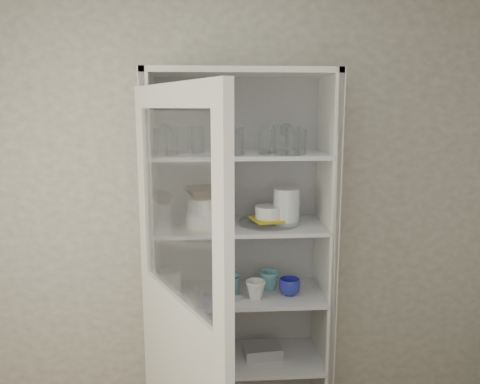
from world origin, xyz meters
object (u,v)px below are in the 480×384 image
(cupboard_door, at_px, (181,347))
(cream_bowl, at_px, (205,203))
(goblet_3, at_px, (286,136))
(mug_blue, at_px, (290,287))
(grey_bowl_stack, at_px, (287,206))
(goblet_1, at_px, (231,137))
(yellow_trivet, at_px, (269,219))
(teal_jar, at_px, (232,283))
(goblet_0, at_px, (165,136))
(pantry_cabinet, at_px, (239,275))
(measuring_cups, at_px, (231,296))
(white_canister, at_px, (171,282))
(tin_box, at_px, (262,351))
(mug_teal, at_px, (269,280))
(white_ramekin, at_px, (269,212))
(goblet_2, at_px, (286,135))
(plate_stack_back, at_px, (209,216))
(glass_platter, at_px, (269,222))
(cream_dish, at_px, (205,353))
(plate_stack_front, at_px, (205,217))
(terracotta_bowl, at_px, (205,193))
(mug_white, at_px, (255,290))

(cupboard_door, bearing_deg, cream_bowl, 143.53)
(goblet_3, relative_size, mug_blue, 1.37)
(grey_bowl_stack, bearing_deg, goblet_1, 158.61)
(yellow_trivet, xyz_separation_m, grey_bowl_stack, (0.10, -0.00, 0.07))
(cream_bowl, height_order, teal_jar, cream_bowl)
(goblet_0, height_order, teal_jar, goblet_0)
(pantry_cabinet, xyz_separation_m, measuring_cups, (-0.06, -0.16, -0.06))
(pantry_cabinet, xyz_separation_m, cream_bowl, (-0.19, -0.09, 0.45))
(grey_bowl_stack, distance_m, white_canister, 0.78)
(white_canister, distance_m, tin_box, 0.68)
(teal_jar, relative_size, measuring_cups, 1.10)
(mug_teal, xyz_separation_m, tin_box, (-0.04, -0.04, -0.42))
(mug_blue, bearing_deg, tin_box, 160.46)
(white_ramekin, bearing_deg, cream_bowl, -175.77)
(white_ramekin, bearing_deg, goblet_2, 48.43)
(goblet_1, relative_size, plate_stack_back, 0.75)
(glass_platter, xyz_separation_m, cream_dish, (-0.37, -0.03, -0.77))
(cupboard_door, height_order, yellow_trivet, cupboard_door)
(mug_blue, distance_m, teal_jar, 0.33)
(plate_stack_front, bearing_deg, yellow_trivet, 4.23)
(plate_stack_front, bearing_deg, terracotta_bowl, 0.00)
(measuring_cups, height_order, cream_dish, measuring_cups)
(measuring_cups, bearing_deg, grey_bowl_stack, 17.17)
(mug_teal, height_order, cream_dish, mug_teal)
(yellow_trivet, bearing_deg, glass_platter, 0.00)
(terracotta_bowl, bearing_deg, plate_stack_back, 80.80)
(pantry_cabinet, xyz_separation_m, white_ramekin, (0.16, -0.06, 0.39))
(plate_stack_front, distance_m, yellow_trivet, 0.36)
(goblet_0, xyz_separation_m, terracotta_bowl, (0.22, -0.11, -0.30))
(terracotta_bowl, xyz_separation_m, mug_teal, (0.37, 0.06, -0.53))
(white_ramekin, bearing_deg, cupboard_door, -126.55)
(grey_bowl_stack, distance_m, mug_white, 0.49)
(tin_box, bearing_deg, mug_blue, -20.12)
(teal_jar, xyz_separation_m, white_canister, (-0.34, -0.01, 0.02))
(white_ramekin, distance_m, mug_teal, 0.41)
(cream_dish, bearing_deg, mug_white, -14.78)
(glass_platter, distance_m, mug_blue, 0.38)
(measuring_cups, bearing_deg, goblet_0, 152.49)
(goblet_1, height_order, tin_box, goblet_1)
(mug_white, distance_m, white_canister, 0.48)
(white_canister, bearing_deg, cream_dish, -8.23)
(mug_teal, xyz_separation_m, teal_jar, (-0.22, -0.03, -0.00))
(goblet_1, height_order, goblet_3, goblet_3)
(goblet_3, distance_m, cream_dish, 1.33)
(white_canister, bearing_deg, measuring_cups, -16.77)
(plate_stack_front, distance_m, teal_jar, 0.42)
(glass_platter, height_order, measuring_cups, glass_platter)
(goblet_0, height_order, cream_bowl, goblet_0)
(measuring_cups, distance_m, tin_box, 0.44)
(goblet_0, bearing_deg, mug_white, -20.77)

